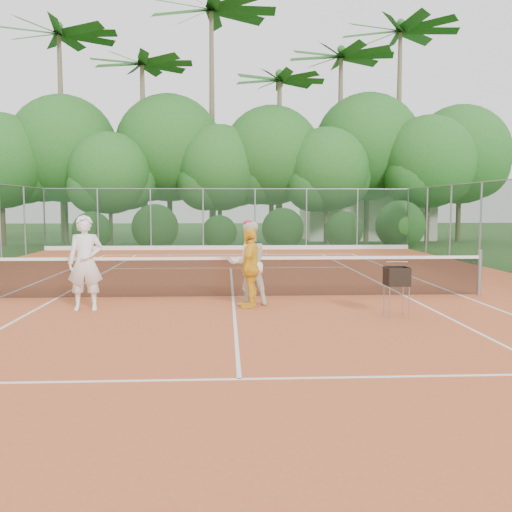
{
  "coord_description": "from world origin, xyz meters",
  "views": [
    {
      "loc": [
        -0.16,
        -13.31,
        2.16
      ],
      "look_at": [
        0.48,
        -1.2,
        1.1
      ],
      "focal_mm": 40.0,
      "sensor_mm": 36.0,
      "label": 1
    }
  ],
  "objects": [
    {
      "name": "clay_court",
      "position": [
        0.0,
        0.0,
        0.01
      ],
      "size": [
        18.0,
        36.0,
        0.02
      ],
      "primitive_type": "cube",
      "color": "#BE572B",
      "rests_on": "ground"
    },
    {
      "name": "player_white",
      "position": [
        -3.05,
        -1.47,
        1.0
      ],
      "size": [
        0.74,
        0.51,
        1.96
      ],
      "primitive_type": "imported",
      "rotation": [
        0.0,
        0.0,
        0.06
      ],
      "color": "white",
      "rests_on": "clay_court"
    },
    {
      "name": "fence_back",
      "position": [
        0.0,
        15.0,
        1.52
      ],
      "size": [
        18.07,
        0.07,
        3.0
      ],
      "color": "#19381E",
      "rests_on": "clay_court"
    },
    {
      "name": "player_yellow",
      "position": [
        0.36,
        -1.34,
        0.87
      ],
      "size": [
        0.63,
        1.06,
        1.69
      ],
      "primitive_type": "imported",
      "rotation": [
        0.0,
        0.0,
        -1.81
      ],
      "color": "yellow",
      "rests_on": "clay_court"
    },
    {
      "name": "ball_hopper",
      "position": [
        3.14,
        -2.52,
        0.79
      ],
      "size": [
        0.42,
        0.42,
        0.97
      ],
      "rotation": [
        0.0,
        0.0,
        -0.0
      ],
      "color": "gray",
      "rests_on": "clay_court"
    },
    {
      "name": "court_markings",
      "position": [
        0.0,
        0.0,
        0.02
      ],
      "size": [
        11.03,
        23.83,
        0.01
      ],
      "color": "white",
      "rests_on": "clay_court"
    },
    {
      "name": "tropical_treeline",
      "position": [
        1.43,
        20.22,
        5.11
      ],
      "size": [
        32.1,
        8.49,
        15.03
      ],
      "color": "brown",
      "rests_on": "ground"
    },
    {
      "name": "stray_ball_a",
      "position": [
        1.66,
        12.32,
        0.05
      ],
      "size": [
        0.07,
        0.07,
        0.07
      ],
      "primitive_type": "sphere",
      "color": "#DCEA36",
      "rests_on": "clay_court"
    },
    {
      "name": "stray_ball_b",
      "position": [
        -2.54,
        11.22,
        0.05
      ],
      "size": [
        0.07,
        0.07,
        0.07
      ],
      "primitive_type": "sphere",
      "color": "#C8DD33",
      "rests_on": "clay_court"
    },
    {
      "name": "stray_ball_c",
      "position": [
        3.5,
        10.1,
        0.05
      ],
      "size": [
        0.07,
        0.07,
        0.07
      ],
      "primitive_type": "sphere",
      "color": "yellow",
      "rests_on": "clay_court"
    },
    {
      "name": "club_building",
      "position": [
        9.0,
        24.0,
        1.5
      ],
      "size": [
        8.0,
        5.0,
        3.0
      ],
      "primitive_type": "cube",
      "color": "beige",
      "rests_on": "ground"
    },
    {
      "name": "tennis_net",
      "position": [
        0.0,
        0.0,
        0.53
      ],
      "size": [
        11.97,
        0.1,
        1.1
      ],
      "color": "gray",
      "rests_on": "clay_court"
    },
    {
      "name": "player_center_grp",
      "position": [
        0.32,
        -1.08,
        0.93
      ],
      "size": [
        1.04,
        0.91,
        1.85
      ],
      "color": "white",
      "rests_on": "clay_court"
    },
    {
      "name": "ground",
      "position": [
        0.0,
        0.0,
        0.0
      ],
      "size": [
        120.0,
        120.0,
        0.0
      ],
      "primitive_type": "plane",
      "color": "#244D1B",
      "rests_on": "ground"
    }
  ]
}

